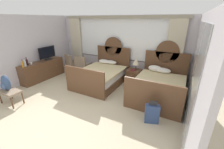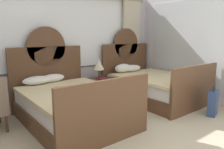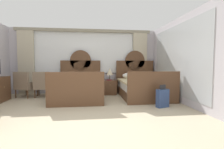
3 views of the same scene
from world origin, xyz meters
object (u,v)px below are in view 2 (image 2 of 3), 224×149
Objects in this scene: bed_near_mirror at (153,85)px; nightstand_between_beds at (100,90)px; table_lamp_on_nightstand at (99,64)px; suitcase_on_floor at (213,103)px; book_on_nightstand at (102,79)px; bed_near_window at (71,103)px.

bed_near_mirror reaches higher than nightstand_between_beds.
table_lamp_on_nightstand reaches higher than suitcase_on_floor.
book_on_nightstand is at bearing -105.80° from table_lamp_on_nightstand.
book_on_nightstand is 0.40× the size of suitcase_on_floor.
bed_near_window reaches higher than book_on_nightstand.
bed_near_window is 8.63× the size of book_on_nightstand.
nightstand_between_beds is 2.55m from suitcase_on_floor.
table_lamp_on_nightstand reaches higher than nightstand_between_beds.
bed_near_window is 1.53m from table_lamp_on_nightstand.
table_lamp_on_nightstand is at bearing 74.20° from book_on_nightstand.
bed_near_window is at bearing -148.86° from nightstand_between_beds.
suitcase_on_floor is at bearing -85.21° from bed_near_mirror.
bed_near_window is at bearing -179.90° from bed_near_mirror.
book_on_nightstand is at bearing -100.30° from nightstand_between_beds.
table_lamp_on_nightstand is 1.88× the size of book_on_nightstand.
bed_near_window is 4.59× the size of table_lamp_on_nightstand.
nightstand_between_beds is (1.16, 0.70, -0.08)m from bed_near_window.
bed_near_window is 3.90× the size of nightstand_between_beds.
suitcase_on_floor is at bearing -58.13° from book_on_nightstand.
nightstand_between_beds is 0.90× the size of suitcase_on_floor.
table_lamp_on_nightstand is at bearing 66.89° from nightstand_between_beds.
suitcase_on_floor reaches higher than book_on_nightstand.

